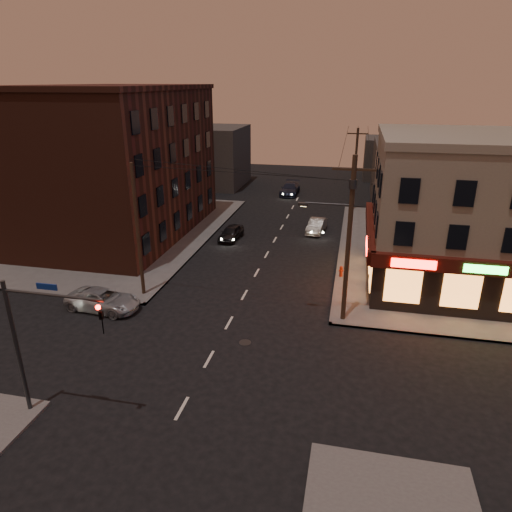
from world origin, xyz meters
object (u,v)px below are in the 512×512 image
(sedan_mid, at_px, (317,226))
(sedan_far, at_px, (290,189))
(suv_cross, at_px, (103,300))
(sedan_near, at_px, (231,233))
(fire_hydrant, at_px, (341,271))

(sedan_mid, bearing_deg, sedan_far, 114.38)
(suv_cross, xyz_separation_m, sedan_mid, (11.97, 19.10, -0.01))
(sedan_near, relative_size, sedan_far, 0.73)
(sedan_near, height_order, fire_hydrant, sedan_near)
(suv_cross, distance_m, sedan_near, 15.83)
(sedan_mid, distance_m, sedan_far, 15.86)
(sedan_mid, height_order, fire_hydrant, sedan_mid)
(suv_cross, height_order, sedan_mid, suv_cross)
(suv_cross, xyz_separation_m, sedan_far, (7.14, 34.21, 0.09))
(suv_cross, distance_m, sedan_far, 34.95)
(sedan_near, xyz_separation_m, sedan_far, (2.74, 19.00, 0.10))
(sedan_far, height_order, fire_hydrant, sedan_far)
(sedan_near, relative_size, sedan_mid, 0.95)
(sedan_near, distance_m, sedan_mid, 8.51)
(sedan_mid, xyz_separation_m, sedan_far, (-4.83, 15.11, 0.09))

